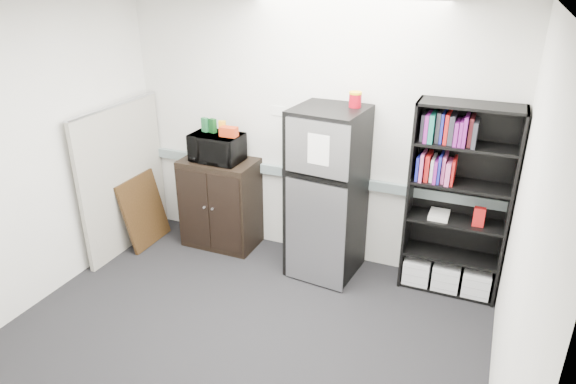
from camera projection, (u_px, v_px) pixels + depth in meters
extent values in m
plane|color=black|center=(234.00, 345.00, 4.31)|extent=(4.00, 4.00, 0.00)
cube|color=silver|center=(310.00, 133.00, 5.24)|extent=(4.00, 0.02, 2.70)
cube|color=silver|center=(521.00, 253.00, 3.05)|extent=(0.02, 3.50, 2.70)
cube|color=silver|center=(25.00, 162.00, 4.47)|extent=(0.02, 3.50, 2.70)
cube|color=white|center=(216.00, 4.00, 3.22)|extent=(4.00, 3.50, 0.02)
cube|color=gray|center=(308.00, 175.00, 5.39)|extent=(3.92, 0.05, 0.10)
cube|color=white|center=(278.00, 111.00, 5.28)|extent=(0.14, 0.00, 0.10)
cube|color=black|center=(410.00, 195.00, 4.86)|extent=(0.02, 0.34, 1.85)
cube|color=black|center=(509.00, 211.00, 4.55)|extent=(0.02, 0.34, 1.85)
cube|color=black|center=(460.00, 196.00, 4.84)|extent=(0.90, 0.02, 1.85)
cube|color=black|center=(472.00, 105.00, 4.34)|extent=(0.90, 0.34, 0.02)
cube|color=black|center=(446.00, 286.00, 5.07)|extent=(0.85, 0.32, 0.03)
cube|color=black|center=(450.00, 255.00, 4.93)|extent=(0.85, 0.32, 0.03)
cube|color=black|center=(455.00, 221.00, 4.78)|extent=(0.85, 0.32, 0.02)
cube|color=black|center=(461.00, 184.00, 4.63)|extent=(0.85, 0.32, 0.02)
cube|color=black|center=(466.00, 145.00, 4.48)|extent=(0.85, 0.32, 0.02)
cube|color=silver|center=(418.00, 268.00, 5.11)|extent=(0.25, 0.30, 0.25)
cube|color=silver|center=(447.00, 274.00, 5.01)|extent=(0.25, 0.30, 0.25)
cube|color=silver|center=(477.00, 280.00, 4.91)|extent=(0.25, 0.30, 0.25)
cube|color=gray|center=(124.00, 179.00, 5.57)|extent=(0.05, 1.30, 1.60)
cube|color=#B2B2B7|center=(113.00, 106.00, 5.24)|extent=(0.06, 1.30, 0.02)
cube|color=black|center=(221.00, 203.00, 5.71)|extent=(0.81, 0.50, 1.01)
cube|color=black|center=(194.00, 209.00, 5.56)|extent=(0.37, 0.01, 0.89)
cube|color=black|center=(225.00, 215.00, 5.42)|extent=(0.37, 0.01, 0.89)
cylinder|color=#B2B2B7|center=(204.00, 207.00, 5.48)|extent=(0.02, 0.02, 0.02)
cylinder|color=#B2B2B7|center=(212.00, 209.00, 5.44)|extent=(0.02, 0.02, 0.02)
imported|color=black|center=(217.00, 148.00, 5.43)|extent=(0.54, 0.37, 0.30)
cube|color=#19582E|center=(205.00, 125.00, 5.42)|extent=(0.08, 0.07, 0.15)
cube|color=#0D3C15|center=(213.00, 126.00, 5.39)|extent=(0.08, 0.07, 0.15)
cube|color=orange|center=(222.00, 127.00, 5.35)|extent=(0.08, 0.07, 0.14)
cube|color=red|center=(229.00, 132.00, 5.28)|extent=(0.18, 0.10, 0.10)
cube|color=black|center=(327.00, 194.00, 5.06)|extent=(0.71, 0.71, 1.70)
cube|color=#B0B0B5|center=(317.00, 149.00, 4.54)|extent=(0.62, 0.08, 0.51)
cube|color=#B0B0B5|center=(315.00, 235.00, 4.89)|extent=(0.62, 0.08, 1.09)
cube|color=black|center=(316.00, 180.00, 4.65)|extent=(0.62, 0.07, 0.03)
cube|color=white|center=(318.00, 150.00, 4.52)|extent=(0.21, 0.02, 0.28)
cube|color=black|center=(330.00, 109.00, 4.71)|extent=(0.71, 0.71, 0.02)
cylinder|color=#9E0715|center=(355.00, 99.00, 4.71)|extent=(0.12, 0.12, 0.14)
cylinder|color=gold|center=(356.00, 91.00, 4.68)|extent=(0.12, 0.12, 0.02)
cube|color=black|center=(144.00, 210.00, 5.77)|extent=(0.22, 0.62, 0.78)
cube|color=beige|center=(145.00, 210.00, 5.77)|extent=(0.16, 0.53, 0.66)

